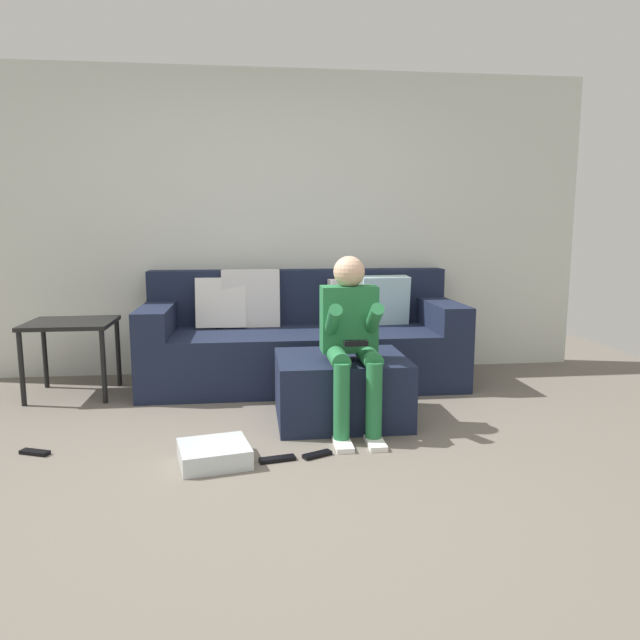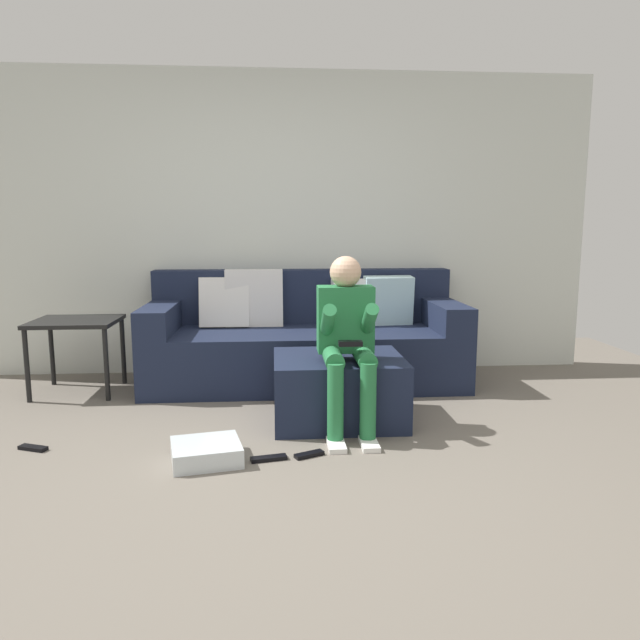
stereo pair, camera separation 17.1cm
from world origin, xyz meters
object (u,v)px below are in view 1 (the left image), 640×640
object	(u,v)px
couch_sectional	(302,341)
remote_by_storage_bin	(277,459)
ottoman	(341,388)
person_seated	(351,333)
remote_under_side_table	(35,452)
side_table	(71,331)
storage_bin	(214,454)
remote_near_ottoman	(317,455)

from	to	relation	value
couch_sectional	remote_by_storage_bin	world-z (taller)	couch_sectional
couch_sectional	ottoman	size ratio (longest dim) A/B	3.00
person_seated	remote_under_side_table	bearing A→B (deg)	-173.52
couch_sectional	side_table	world-z (taller)	couch_sectional
storage_bin	side_table	distance (m)	1.88
person_seated	remote_by_storage_bin	distance (m)	0.90
remote_by_storage_bin	remote_under_side_table	world-z (taller)	same
person_seated	remote_under_side_table	size ratio (longest dim) A/B	6.34
person_seated	couch_sectional	bearing A→B (deg)	99.48
ottoman	person_seated	size ratio (longest dim) A/B	0.77
couch_sectional	remote_under_side_table	bearing A→B (deg)	-139.36
remote_under_side_table	storage_bin	bearing A→B (deg)	8.45
ottoman	remote_by_storage_bin	distance (m)	0.81
storage_bin	remote_under_side_table	xyz separation A→B (m)	(-1.00, 0.24, -0.04)
couch_sectional	remote_by_storage_bin	size ratio (longest dim) A/B	12.66
person_seated	storage_bin	distance (m)	1.09
remote_near_ottoman	remote_by_storage_bin	bearing A→B (deg)	164.04
remote_under_side_table	person_seated	bearing A→B (deg)	28.55
person_seated	storage_bin	xyz separation A→B (m)	(-0.82, -0.45, -0.56)
remote_near_ottoman	remote_by_storage_bin	xyz separation A→B (m)	(-0.22, -0.04, 0.00)
person_seated	storage_bin	size ratio (longest dim) A/B	2.97
couch_sectional	person_seated	size ratio (longest dim) A/B	2.32
storage_bin	ottoman	bearing A→B (deg)	38.77
ottoman	person_seated	world-z (taller)	person_seated
remote_near_ottoman	remote_under_side_table	size ratio (longest dim) A/B	0.98
person_seated	remote_under_side_table	distance (m)	1.93
person_seated	side_table	xyz separation A→B (m)	(-1.94, 0.99, -0.13)
ottoman	storage_bin	bearing A→B (deg)	-141.23
remote_by_storage_bin	remote_near_ottoman	bearing A→B (deg)	-2.01
side_table	storage_bin	bearing A→B (deg)	-52.26
ottoman	storage_bin	world-z (taller)	ottoman
storage_bin	remote_near_ottoman	world-z (taller)	storage_bin
couch_sectional	side_table	size ratio (longest dim) A/B	4.05
ottoman	remote_by_storage_bin	size ratio (longest dim) A/B	4.22
storage_bin	person_seated	bearing A→B (deg)	28.79
remote_near_ottoman	remote_under_side_table	xyz separation A→B (m)	(-1.56, 0.22, 0.00)
remote_under_side_table	remote_near_ottoman	bearing A→B (deg)	14.07
remote_near_ottoman	remote_under_side_table	bearing A→B (deg)	146.49
couch_sectional	person_seated	bearing A→B (deg)	-80.52
storage_bin	side_table	xyz separation A→B (m)	(-1.12, 1.44, 0.44)
person_seated	remote_under_side_table	xyz separation A→B (m)	(-1.82, -0.21, -0.60)
remote_by_storage_bin	storage_bin	bearing A→B (deg)	166.04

